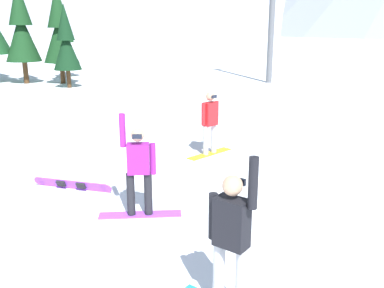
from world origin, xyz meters
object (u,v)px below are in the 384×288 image
snowboarder_background (210,122)px  pine_tree_twin (21,28)px  pine_tree_young (59,30)px  loose_snowboard_far_spare (72,185)px  snowboarder_midground (139,169)px  snowboarder_foreground (231,240)px  pine_tree_short (65,44)px  pine_tree_broad (66,42)px

snowboarder_background → pine_tree_twin: size_ratio=0.28×
snowboarder_background → pine_tree_twin: (-10.78, 14.94, 2.39)m
snowboarder_background → pine_tree_young: bearing=119.7°
loose_snowboard_far_spare → pine_tree_twin: (-7.72, 17.63, 3.18)m
snowboarder_midground → snowboarder_foreground: bearing=-62.4°
snowboarder_midground → pine_tree_short: bearing=109.2°
snowboarder_midground → pine_tree_short: 23.98m
snowboarder_foreground → pine_tree_short: 27.07m
snowboarder_background → snowboarder_midground: bearing=-109.9°
pine_tree_broad → pine_tree_young: pine_tree_young is taller
snowboarder_midground → pine_tree_twin: bearing=116.3°
snowboarder_foreground → snowboarder_midground: (-1.45, 2.77, -0.07)m
pine_tree_twin → pine_tree_young: 2.26m
snowboarder_midground → pine_tree_young: size_ratio=0.33×
snowboarder_midground → snowboarder_background: 4.20m
pine_tree_twin → pine_tree_short: bearing=68.5°
snowboarder_midground → pine_tree_broad: bearing=109.9°
loose_snowboard_far_spare → pine_tree_young: 18.71m
snowboarder_midground → loose_snowboard_far_spare: size_ratio=1.06×
snowboarder_foreground → pine_tree_twin: (-10.79, 21.67, 2.32)m
snowboarder_midground → pine_tree_twin: size_ratio=0.32×
pine_tree_twin → pine_tree_young: bearing=0.1°
loose_snowboard_far_spare → pine_tree_twin: pine_tree_twin is taller
snowboarder_midground → pine_tree_twin: pine_tree_twin is taller
pine_tree_young → pine_tree_short: bearing=102.1°
pine_tree_young → snowboarder_background: bearing=-60.3°
pine_tree_broad → pine_tree_young: 2.18m
loose_snowboard_far_spare → pine_tree_short: 22.34m
pine_tree_broad → pine_tree_young: size_ratio=0.80×
loose_snowboard_far_spare → pine_tree_broad: (-4.55, 15.76, 2.40)m
loose_snowboard_far_spare → pine_tree_broad: 16.58m
snowboarder_midground → pine_tree_young: (-7.08, 18.90, 2.26)m
snowboarder_foreground → pine_tree_young: pine_tree_young is taller
loose_snowboard_far_spare → snowboarder_foreground: bearing=-52.7°
snowboarder_background → pine_tree_broad: pine_tree_broad is taller
snowboarder_foreground → pine_tree_broad: bearing=111.1°
snowboarder_foreground → loose_snowboard_far_spare: size_ratio=1.12×
snowboarder_background → pine_tree_young: pine_tree_young is taller
snowboarder_background → pine_tree_broad: 15.21m
pine_tree_twin → pine_tree_broad: (3.17, -1.87, -0.78)m
snowboarder_background → loose_snowboard_far_spare: snowboarder_background is taller
loose_snowboard_far_spare → pine_tree_broad: pine_tree_broad is taller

